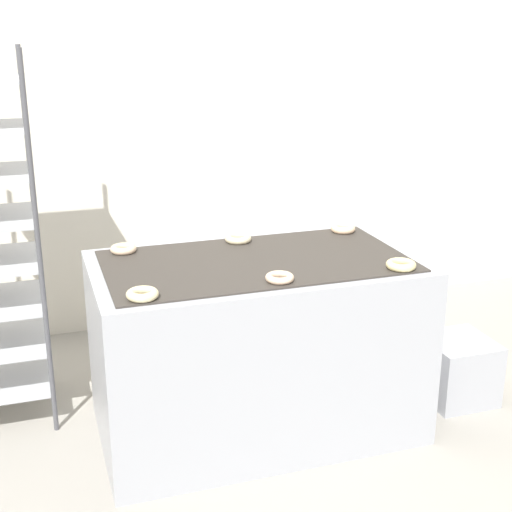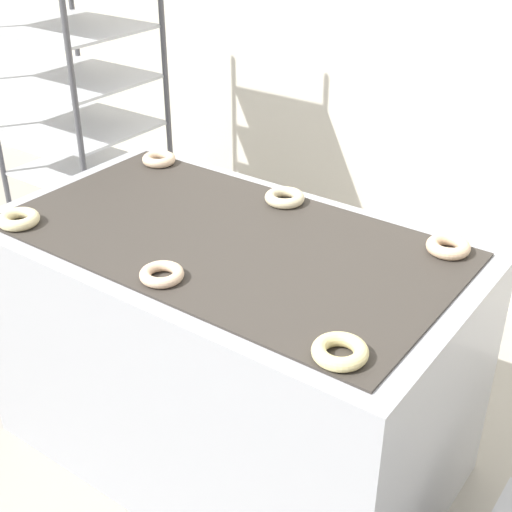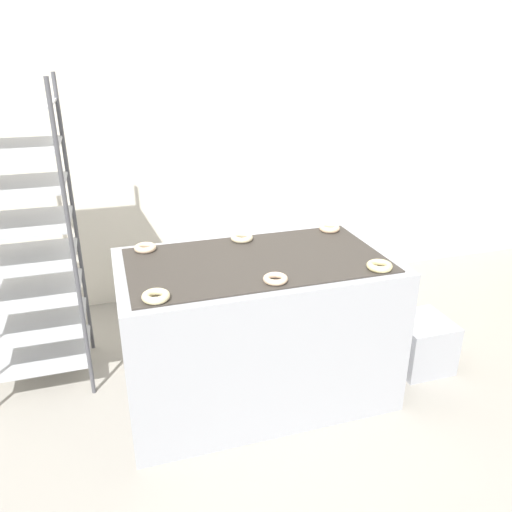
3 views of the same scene
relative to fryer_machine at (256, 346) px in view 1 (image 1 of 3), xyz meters
The scene contains 10 objects.
ground_plane 0.80m from the fryer_machine, 90.03° to the right, with size 14.00×14.00×0.00m, color #9E998E.
wall_back 1.74m from the fryer_machine, 90.01° to the left, with size 8.00×0.05×2.80m.
fryer_machine is the anchor object (origin of this frame).
glaze_bin 1.12m from the fryer_machine, ahead, with size 0.34×0.35×0.33m.
donut_near_left 0.79m from the fryer_machine, 151.35° to the right, with size 0.13×0.13×0.04m, color beige.
donut_near_center 0.54m from the fryer_machine, 88.55° to the right, with size 0.12×0.12×0.03m, color beige.
donut_near_right 0.79m from the fryer_machine, 28.59° to the right, with size 0.13×0.13×0.04m, color beige.
donut_far_left 0.78m from the fryer_machine, 151.16° to the left, with size 0.12×0.12×0.03m, color beige.
donut_far_center 0.54m from the fryer_machine, 88.93° to the left, with size 0.13×0.13×0.03m, color beige.
donut_far_right 0.79m from the fryer_machine, 27.75° to the left, with size 0.13×0.13×0.04m, color beige.
Camera 1 is at (-0.96, -2.26, 1.89)m, focal length 50.00 mm.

